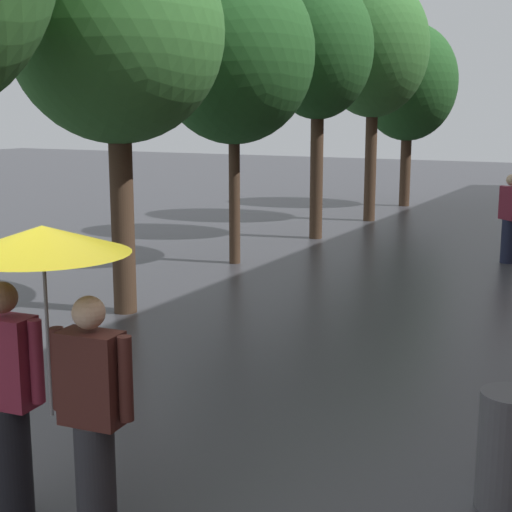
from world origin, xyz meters
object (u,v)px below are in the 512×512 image
at_px(street_tree_1, 116,33).
at_px(couple_under_umbrella, 46,332).
at_px(pedestrian_walking_midground, 510,218).
at_px(street_tree_5, 408,83).
at_px(street_tree_2, 234,54).
at_px(litter_bin, 509,450).
at_px(street_tree_3, 318,50).
at_px(street_tree_4, 374,49).

relative_size(street_tree_1, couple_under_umbrella, 2.56).
bearing_deg(pedestrian_walking_midground, street_tree_5, 119.49).
bearing_deg(street_tree_5, street_tree_2, -91.26).
height_order(couple_under_umbrella, litter_bin, couple_under_umbrella).
bearing_deg(street_tree_3, litter_bin, -59.90).
bearing_deg(street_tree_3, street_tree_2, -93.73).
xyz_separation_m(street_tree_1, street_tree_4, (-0.01, 10.16, 0.52)).
height_order(street_tree_3, litter_bin, street_tree_3).
bearing_deg(street_tree_1, street_tree_4, 90.07).
relative_size(street_tree_1, street_tree_2, 0.98).
bearing_deg(street_tree_3, street_tree_5, 89.96).
distance_m(street_tree_5, pedestrian_walking_midground, 9.03).
xyz_separation_m(street_tree_1, street_tree_5, (-0.13, 13.61, -0.19)).
bearing_deg(street_tree_2, street_tree_1, -84.64).
height_order(street_tree_4, couple_under_umbrella, street_tree_4).
relative_size(street_tree_3, couple_under_umbrella, 2.70).
distance_m(street_tree_4, couple_under_umbrella, 15.43).
relative_size(street_tree_1, street_tree_3, 0.95).
relative_size(couple_under_umbrella, pedestrian_walking_midground, 1.25).
height_order(street_tree_1, street_tree_4, street_tree_4).
distance_m(street_tree_2, couple_under_umbrella, 9.38).
xyz_separation_m(couple_under_umbrella, litter_bin, (2.63, 1.70, -0.94)).
bearing_deg(litter_bin, pedestrian_walking_midground, 99.63).
bearing_deg(street_tree_5, street_tree_1, -89.44).
bearing_deg(street_tree_5, street_tree_3, -90.04).
xyz_separation_m(street_tree_3, couple_under_umbrella, (3.16, -11.68, -2.67)).
bearing_deg(street_tree_2, street_tree_4, 86.99).
distance_m(street_tree_1, couple_under_umbrella, 6.07).
xyz_separation_m(street_tree_1, street_tree_2, (-0.35, 3.73, -0.01)).
xyz_separation_m(street_tree_1, litter_bin, (5.65, -2.99, -3.34)).
distance_m(street_tree_2, street_tree_5, 9.88).
xyz_separation_m(street_tree_4, pedestrian_walking_midground, (4.12, -4.05, -3.45)).
height_order(litter_bin, pedestrian_walking_midground, pedestrian_walking_midground).
bearing_deg(street_tree_4, couple_under_umbrella, -78.45).
distance_m(street_tree_2, litter_bin, 9.60).
xyz_separation_m(street_tree_2, couple_under_umbrella, (3.37, -8.42, -2.39)).
bearing_deg(couple_under_umbrella, street_tree_1, 122.83).
distance_m(street_tree_3, pedestrian_walking_midground, 5.39).
bearing_deg(street_tree_3, street_tree_1, -88.88).
distance_m(couple_under_umbrella, litter_bin, 3.27).
distance_m(street_tree_1, street_tree_4, 10.18).
relative_size(street_tree_4, litter_bin, 7.07).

